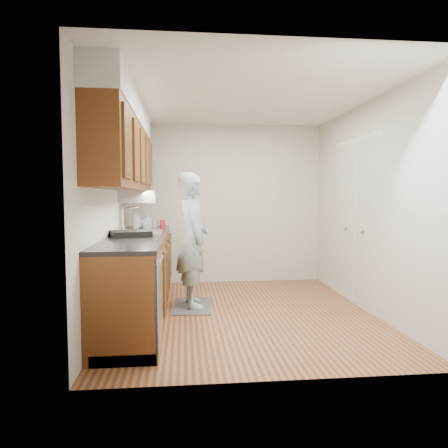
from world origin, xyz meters
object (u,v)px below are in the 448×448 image
(person, at_px, (193,231))
(soap_bottle_b, at_px, (148,221))
(dish_rack, at_px, (131,234))
(soap_bottle_c, at_px, (139,221))
(soda_can, at_px, (162,225))
(soap_bottle_a, at_px, (136,220))
(steel_can, at_px, (155,225))

(person, bearing_deg, soap_bottle_b, 39.09)
(soap_bottle_b, distance_m, dish_rack, 1.08)
(soap_bottle_c, bearing_deg, person, -38.11)
(person, distance_m, soda_can, 0.55)
(soda_can, bearing_deg, soap_bottle_a, 163.15)
(soap_bottle_c, relative_size, soda_can, 1.53)
(soap_bottle_c, relative_size, dish_rack, 0.47)
(soap_bottle_b, height_order, steel_can, soap_bottle_b)
(steel_can, bearing_deg, dish_rack, -102.39)
(steel_can, bearing_deg, soap_bottle_c, 136.45)
(soap_bottle_b, height_order, dish_rack, soap_bottle_b)
(soap_bottle_a, bearing_deg, dish_rack, -86.41)
(person, relative_size, dish_rack, 4.63)
(soap_bottle_a, distance_m, soap_bottle_c, 0.08)
(dish_rack, bearing_deg, soap_bottle_c, 73.97)
(soap_bottle_a, distance_m, soap_bottle_b, 0.16)
(soap_bottle_a, relative_size, steel_can, 2.02)
(soda_can, bearing_deg, steel_can, -157.63)
(soap_bottle_a, height_order, soap_bottle_b, soap_bottle_a)
(steel_can, xyz_separation_m, dish_rack, (-0.20, -0.89, -0.03))
(person, height_order, soap_bottle_a, person)
(soap_bottle_a, relative_size, soap_bottle_b, 1.17)
(person, bearing_deg, soap_bottle_c, 42.53)
(soap_bottle_c, xyz_separation_m, dish_rack, (0.04, -1.11, -0.06))
(soap_bottle_c, bearing_deg, soda_can, -29.02)
(soap_bottle_a, xyz_separation_m, soap_bottle_c, (0.03, 0.07, -0.02))
(person, height_order, soap_bottle_b, person)
(person, bearing_deg, steel_can, 45.47)
(soda_can, distance_m, steel_can, 0.10)
(person, xyz_separation_m, soap_bottle_b, (-0.59, 0.53, 0.09))
(dish_rack, bearing_deg, soap_bottle_a, 75.69)
(soda_can, bearing_deg, person, -44.36)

